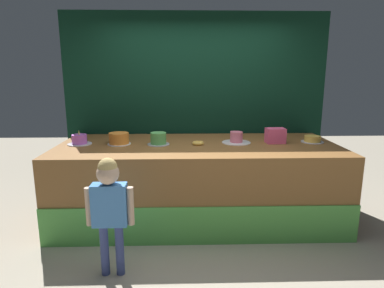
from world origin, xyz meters
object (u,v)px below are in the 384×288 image
(pink_box, at_px, (275,136))
(child_figure, at_px, (109,201))
(cake_center, at_px, (158,139))
(cake_far_left, at_px, (79,140))
(cake_right, at_px, (236,139))
(donut, at_px, (198,143))
(cake_far_right, at_px, (312,139))
(cake_left, at_px, (119,139))

(pink_box, bearing_deg, child_figure, -145.16)
(cake_center, bearing_deg, pink_box, 2.21)
(cake_far_left, bearing_deg, cake_right, 0.92)
(donut, relative_size, cake_far_right, 0.52)
(pink_box, xyz_separation_m, donut, (-0.96, -0.07, -0.07))
(cake_far_left, xyz_separation_m, cake_far_right, (2.88, 0.04, -0.02))
(cake_far_left, bearing_deg, donut, -2.49)
(cake_left, distance_m, cake_right, 1.44)
(cake_left, bearing_deg, cake_far_left, 178.70)
(child_figure, xyz_separation_m, cake_right, (1.31, 1.27, 0.29))
(child_figure, distance_m, cake_right, 1.84)
(pink_box, xyz_separation_m, cake_far_left, (-2.40, -0.01, -0.04))
(child_figure, distance_m, cake_left, 1.27)
(cake_far_left, xyz_separation_m, cake_right, (1.92, 0.03, 0.00))
(cake_right, height_order, cake_far_right, cake_right)
(donut, bearing_deg, child_figure, -125.28)
(child_figure, relative_size, cake_left, 3.90)
(cake_far_left, bearing_deg, cake_left, -1.30)
(cake_far_left, bearing_deg, pink_box, 0.27)
(cake_center, relative_size, cake_right, 0.75)
(cake_center, distance_m, cake_far_right, 1.92)
(pink_box, bearing_deg, cake_far_left, -179.73)
(child_figure, relative_size, pink_box, 4.78)
(donut, xyz_separation_m, cake_center, (-0.48, 0.02, 0.05))
(cake_center, bearing_deg, cake_right, 4.48)
(pink_box, relative_size, donut, 1.62)
(donut, height_order, cake_far_left, cake_far_left)
(cake_center, xyz_separation_m, cake_right, (0.96, 0.08, -0.02))
(child_figure, distance_m, pink_box, 2.21)
(cake_far_left, height_order, cake_center, cake_far_left)
(cake_far_right, bearing_deg, cake_right, -179.49)
(cake_left, distance_m, cake_center, 0.48)
(cake_right, bearing_deg, cake_far_left, -179.08)
(donut, distance_m, cake_far_left, 1.44)
(child_figure, bearing_deg, cake_center, 73.68)
(pink_box, height_order, cake_far_left, pink_box)
(child_figure, distance_m, cake_center, 1.28)
(cake_far_left, xyz_separation_m, cake_center, (0.96, -0.04, 0.02))
(child_figure, xyz_separation_m, pink_box, (1.79, 1.25, 0.33))
(pink_box, distance_m, donut, 0.97)
(donut, bearing_deg, cake_right, 11.03)
(donut, distance_m, cake_center, 0.48)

